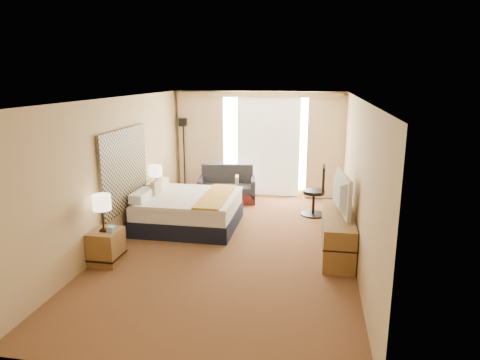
% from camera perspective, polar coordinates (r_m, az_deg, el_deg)
% --- Properties ---
extents(floor, '(4.20, 7.00, 0.02)m').
position_cam_1_polar(floor, '(7.76, -1.07, -8.74)').
color(floor, maroon).
rests_on(floor, ground).
extents(ceiling, '(4.20, 7.00, 0.02)m').
position_cam_1_polar(ceiling, '(7.17, -1.17, 10.82)').
color(ceiling, silver).
rests_on(ceiling, wall_back).
extents(wall_back, '(4.20, 0.02, 2.60)m').
position_cam_1_polar(wall_back, '(10.75, 2.50, 4.82)').
color(wall_back, tan).
rests_on(wall_back, ground).
extents(wall_front, '(4.20, 0.02, 2.60)m').
position_cam_1_polar(wall_front, '(4.14, -10.67, -10.23)').
color(wall_front, tan).
rests_on(wall_front, ground).
extents(wall_left, '(0.02, 7.00, 2.60)m').
position_cam_1_polar(wall_left, '(8.02, -16.00, 1.22)').
color(wall_left, tan).
rests_on(wall_left, ground).
extents(wall_right, '(0.02, 7.00, 2.60)m').
position_cam_1_polar(wall_right, '(7.26, 15.37, -0.03)').
color(wall_right, tan).
rests_on(wall_right, ground).
extents(headboard, '(0.06, 1.85, 1.50)m').
position_cam_1_polar(headboard, '(8.19, -15.14, 1.38)').
color(headboard, black).
rests_on(headboard, wall_left).
extents(nightstand_left, '(0.45, 0.52, 0.55)m').
position_cam_1_polar(nightstand_left, '(7.32, -17.42, -8.48)').
color(nightstand_left, brown).
rests_on(nightstand_left, floor).
extents(nightstand_right, '(0.45, 0.52, 0.55)m').
position_cam_1_polar(nightstand_right, '(9.48, -10.54, -2.99)').
color(nightstand_right, brown).
rests_on(nightstand_right, floor).
extents(media_dresser, '(0.50, 1.80, 0.70)m').
position_cam_1_polar(media_dresser, '(7.51, 12.85, -7.00)').
color(media_dresser, brown).
rests_on(media_dresser, floor).
extents(window, '(2.30, 0.02, 2.30)m').
position_cam_1_polar(window, '(10.69, 3.82, 4.86)').
color(window, white).
rests_on(window, wall_back).
extents(curtains, '(4.12, 0.19, 2.56)m').
position_cam_1_polar(curtains, '(10.62, 2.41, 5.31)').
color(curtains, beige).
rests_on(curtains, floor).
extents(bed, '(1.92, 1.75, 0.93)m').
position_cam_1_polar(bed, '(8.66, -6.91, -4.00)').
color(bed, black).
rests_on(bed, floor).
extents(loveseat, '(1.46, 0.93, 0.85)m').
position_cam_1_polar(loveseat, '(10.37, -1.72, -1.27)').
color(loveseat, '#521817').
rests_on(loveseat, floor).
extents(floor_lamp, '(0.24, 0.24, 1.93)m').
position_cam_1_polar(floor_lamp, '(10.96, -7.53, 5.24)').
color(floor_lamp, black).
rests_on(floor_lamp, floor).
extents(desk_chair, '(0.53, 0.53, 1.10)m').
position_cam_1_polar(desk_chair, '(9.38, 10.17, -1.80)').
color(desk_chair, black).
rests_on(desk_chair, floor).
extents(lamp_left, '(0.29, 0.29, 0.61)m').
position_cam_1_polar(lamp_left, '(7.06, -17.96, -2.95)').
color(lamp_left, black).
rests_on(lamp_left, nightstand_left).
extents(lamp_right, '(0.27, 0.27, 0.57)m').
position_cam_1_polar(lamp_right, '(9.25, -11.20, 1.14)').
color(lamp_right, black).
rests_on(lamp_right, nightstand_right).
extents(tissue_box, '(0.12, 0.12, 0.10)m').
position_cam_1_polar(tissue_box, '(7.13, -16.77, -6.27)').
color(tissue_box, '#90AEDF').
rests_on(tissue_box, nightstand_left).
extents(telephone, '(0.20, 0.16, 0.07)m').
position_cam_1_polar(telephone, '(9.45, -10.18, -1.06)').
color(telephone, black).
rests_on(telephone, nightstand_right).
extents(television, '(0.29, 1.17, 0.67)m').
position_cam_1_polar(television, '(7.42, 12.70, -1.69)').
color(television, black).
rests_on(television, media_dresser).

